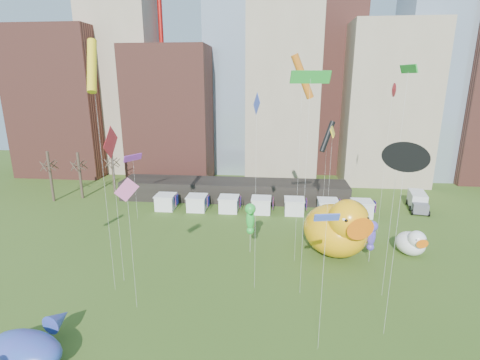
# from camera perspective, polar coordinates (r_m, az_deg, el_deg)

# --- Properties ---
(skyline) EXTENTS (101.00, 23.00, 68.00)m
(skyline) POSITION_cam_1_polar(r_m,az_deg,el_deg) (77.28, 5.43, 16.76)
(skyline) COLOR brown
(skyline) RESTS_ON ground
(pavilion) EXTENTS (38.00, 6.00, 3.20)m
(pavilion) POSITION_cam_1_polar(r_m,az_deg,el_deg) (61.32, -1.05, -1.61)
(pavilion) COLOR black
(pavilion) RESTS_ON ground
(vendor_tents) EXTENTS (33.24, 2.80, 2.40)m
(vendor_tents) POSITION_cam_1_polar(r_m,az_deg,el_deg) (55.42, 3.39, -4.07)
(vendor_tents) COLOR white
(vendor_tents) RESTS_ON ground
(bare_trees) EXTENTS (8.44, 6.44, 8.50)m
(bare_trees) POSITION_cam_1_polar(r_m,az_deg,el_deg) (67.54, -23.85, 0.77)
(bare_trees) COLOR #382B21
(bare_trees) RESTS_ON ground
(big_duck) EXTENTS (9.38, 10.54, 7.38)m
(big_duck) POSITION_cam_1_polar(r_m,az_deg,el_deg) (42.92, 15.18, -7.31)
(big_duck) COLOR #FFAA0D
(big_duck) RESTS_ON ground
(small_duck) EXTENTS (3.78, 4.61, 3.33)m
(small_duck) POSITION_cam_1_polar(r_m,az_deg,el_deg) (46.71, 25.50, -8.91)
(small_duck) COLOR white
(small_duck) RESTS_ON ground
(seahorse_green) EXTENTS (1.31, 1.62, 6.10)m
(seahorse_green) POSITION_cam_1_polar(r_m,az_deg,el_deg) (41.64, 1.64, -5.75)
(seahorse_green) COLOR silver
(seahorse_green) RESTS_ON ground
(seahorse_purple) EXTENTS (1.44, 1.66, 4.90)m
(seahorse_purple) POSITION_cam_1_polar(r_m,az_deg,el_deg) (42.47, 20.11, -7.92)
(seahorse_purple) COLOR silver
(seahorse_purple) RESTS_ON ground
(whale_inflatable) EXTENTS (6.42, 7.58, 2.60)m
(whale_inflatable) POSITION_cam_1_polar(r_m,az_deg,el_deg) (32.28, -30.50, -21.76)
(whale_inflatable) COLOR #423CA5
(whale_inflatable) RESTS_ON ground
(box_truck) EXTENTS (3.32, 6.42, 2.60)m
(box_truck) POSITION_cam_1_polar(r_m,az_deg,el_deg) (63.18, 26.26, -3.00)
(box_truck) COLOR silver
(box_truck) RESTS_ON ground
(kite_0) EXTENTS (0.04, 3.02, 15.67)m
(kite_0) POSITION_cam_1_polar(r_m,az_deg,el_deg) (35.06, -19.72, 5.31)
(kite_0) COLOR silver
(kite_0) RESTS_ON ground
(kite_2) EXTENTS (2.05, 1.92, 15.03)m
(kite_2) POSITION_cam_1_polar(r_m,az_deg,el_deg) (44.35, 13.63, 6.67)
(kite_2) COLOR silver
(kite_2) RESTS_ON ground
(kite_3) EXTENTS (3.37, 1.33, 20.39)m
(kite_3) POSITION_cam_1_polar(r_m,az_deg,el_deg) (30.92, 11.08, 15.46)
(kite_3) COLOR silver
(kite_3) RESTS_ON ground
(kite_4) EXTENTS (1.37, 2.70, 22.96)m
(kite_4) POSITION_cam_1_polar(r_m,az_deg,el_deg) (33.19, -22.35, 16.30)
(kite_4) COLOR silver
(kite_4) RESTS_ON ground
(kite_5) EXTENTS (1.79, 0.64, 10.90)m
(kite_5) POSITION_cam_1_polar(r_m,az_deg,el_deg) (25.38, 13.55, -6.03)
(kite_5) COLOR silver
(kite_5) RESTS_ON ground
(kite_6) EXTENTS (2.67, 1.58, 22.15)m
(kite_6) POSITION_cam_1_polar(r_m,az_deg,el_deg) (37.22, 9.85, 15.76)
(kite_6) COLOR silver
(kite_6) RESTS_ON ground
(kite_7) EXTENTS (1.87, 2.81, 9.67)m
(kite_7) POSITION_cam_1_polar(r_m,az_deg,el_deg) (52.56, -16.59, 3.37)
(kite_7) COLOR silver
(kite_7) RESTS_ON ground
(kite_8) EXTENTS (0.37, 1.66, 19.35)m
(kite_8) POSITION_cam_1_polar(r_m,az_deg,el_deg) (47.79, 23.01, 12.88)
(kite_8) COLOR silver
(kite_8) RESTS_ON ground
(kite_9) EXTENTS (1.74, 1.11, 12.04)m
(kite_9) POSITION_cam_1_polar(r_m,az_deg,el_deg) (30.84, -17.44, -1.91)
(kite_9) COLOR silver
(kite_9) RESTS_ON ground
(kite_10) EXTENTS (1.97, 1.34, 15.55)m
(kite_10) POSITION_cam_1_polar(r_m,az_deg,el_deg) (27.67, 24.70, 3.31)
(kite_10) COLOR silver
(kite_10) RESTS_ON ground
(kite_11) EXTENTS (0.83, 2.20, 20.84)m
(kite_11) POSITION_cam_1_polar(r_m,az_deg,el_deg) (32.85, 25.05, 15.11)
(kite_11) COLOR silver
(kite_11) RESTS_ON ground
(kite_12) EXTENTS (0.98, 2.96, 14.96)m
(kite_12) POSITION_cam_1_polar(r_m,az_deg,el_deg) (38.67, 14.42, 7.28)
(kite_12) COLOR silver
(kite_12) RESTS_ON ground
(kite_13) EXTENTS (0.69, 1.80, 18.65)m
(kite_13) POSITION_cam_1_polar(r_m,az_deg,el_deg) (31.41, 2.64, 10.70)
(kite_13) COLOR silver
(kite_13) RESTS_ON ground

